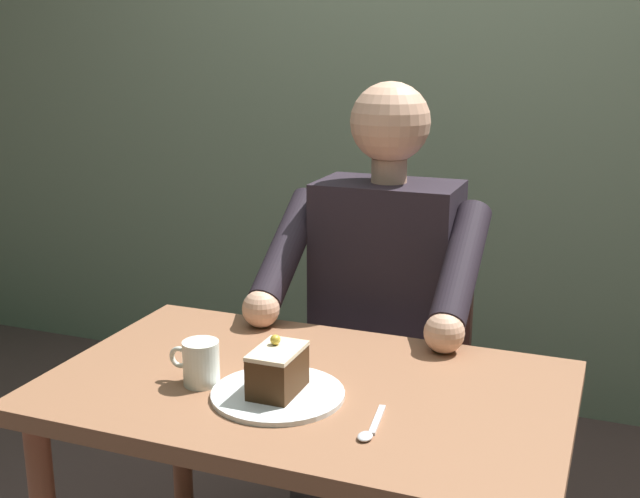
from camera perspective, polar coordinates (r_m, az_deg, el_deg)
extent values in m
cube|color=gray|center=(3.00, 11.06, 16.99)|extent=(6.40, 0.12, 3.00)
cube|color=#8B5B3F|center=(1.61, -1.06, -10.14)|extent=(1.03, 0.63, 0.04)
cylinder|color=#935338|center=(2.16, -9.89, -13.81)|extent=(0.05, 0.05, 0.69)
cube|color=brown|center=(2.21, 4.77, -10.03)|extent=(0.42, 0.42, 0.04)
cube|color=brown|center=(2.30, 6.26, -2.57)|extent=(0.38, 0.04, 0.45)
cylinder|color=brown|center=(2.22, -1.40, -16.39)|extent=(0.04, 0.04, 0.45)
cylinder|color=brown|center=(2.43, 10.09, -13.65)|extent=(0.04, 0.04, 0.45)
cylinder|color=brown|center=(2.51, 1.84, -12.42)|extent=(0.04, 0.04, 0.45)
cube|color=#271F28|center=(2.09, 4.79, -2.78)|extent=(0.36, 0.22, 0.56)
sphere|color=#DEA687|center=(2.00, 5.05, 9.03)|extent=(0.20, 0.20, 0.20)
cylinder|color=#DEA687|center=(2.01, 4.98, 5.63)|extent=(0.09, 0.09, 0.06)
cylinder|color=#271F28|center=(1.87, 10.10, -1.11)|extent=(0.08, 0.33, 0.26)
sphere|color=#DEA687|center=(1.76, 8.89, -5.95)|extent=(0.09, 0.09, 0.09)
cylinder|color=#271F28|center=(2.00, -2.35, 0.13)|extent=(0.08, 0.33, 0.26)
sphere|color=#DEA687|center=(1.89, -4.26, -4.29)|extent=(0.09, 0.09, 0.09)
cylinder|color=#343234|center=(2.07, 6.07, -11.91)|extent=(0.13, 0.38, 0.14)
cylinder|color=#343234|center=(2.12, 1.28, -11.17)|extent=(0.13, 0.38, 0.14)
cylinder|color=white|center=(1.55, -3.03, -10.33)|extent=(0.26, 0.26, 0.01)
cube|color=#442813|center=(1.53, -3.05, -8.81)|extent=(0.08, 0.12, 0.08)
cube|color=beige|center=(1.51, -3.08, -7.30)|extent=(0.08, 0.12, 0.01)
sphere|color=gold|center=(1.53, -3.22, -6.51)|extent=(0.02, 0.02, 0.02)
cylinder|color=white|center=(1.60, -8.51, -8.08)|extent=(0.07, 0.07, 0.09)
torus|color=white|center=(1.62, -10.02, -7.65)|extent=(0.05, 0.01, 0.05)
cylinder|color=black|center=(1.58, -8.56, -6.79)|extent=(0.06, 0.06, 0.01)
cube|color=silver|center=(1.46, 4.12, -12.10)|extent=(0.03, 0.11, 0.01)
ellipsoid|color=silver|center=(1.40, 3.25, -13.25)|extent=(0.03, 0.04, 0.01)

